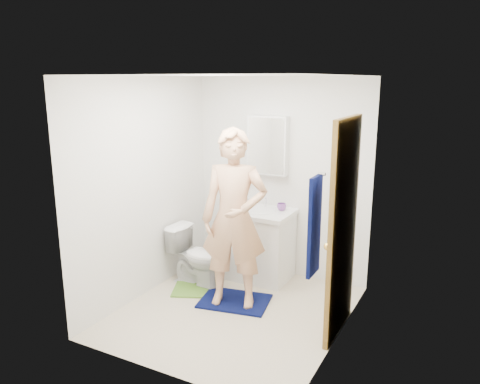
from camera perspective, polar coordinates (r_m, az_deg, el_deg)
name	(u,v)px	position (r m, az deg, el deg)	size (l,w,h in m)	color
floor	(234,312)	(5.06, -0.77, -14.44)	(2.20, 2.40, 0.02)	beige
ceiling	(233,74)	(4.46, -0.87, 14.15)	(2.20, 2.40, 0.02)	white
wall_back	(281,178)	(5.68, 5.03, 1.69)	(2.20, 0.02, 2.40)	silver
wall_front	(158,236)	(3.64, -9.99, -5.30)	(2.20, 0.02, 2.40)	silver
wall_left	(144,189)	(5.22, -11.58, 0.40)	(0.02, 2.40, 2.40)	silver
wall_right	(344,215)	(4.22, 12.58, -2.80)	(0.02, 2.40, 2.40)	silver
vanity_cabinet	(259,246)	(5.70, 2.31, -6.61)	(0.75, 0.55, 0.80)	white
countertop	(259,212)	(5.56, 2.35, -2.50)	(0.79, 0.59, 0.05)	white
sink_basin	(259,211)	(5.56, 2.35, -2.35)	(0.40, 0.40, 0.03)	white
faucet	(266,202)	(5.70, 3.13, -1.23)	(0.03, 0.03, 0.12)	silver
medicine_cabinet	(268,145)	(5.60, 3.42, 5.71)	(0.50, 0.12, 0.70)	white
mirror_panel	(266,146)	(5.55, 3.15, 5.63)	(0.46, 0.01, 0.66)	white
door	(343,229)	(4.42, 12.42, -4.42)	(0.05, 0.80, 2.05)	olive
door_knob	(328,247)	(4.16, 10.64, -6.56)	(0.07, 0.07, 0.07)	gold
towel	(314,226)	(3.70, 9.06, -4.14)	(0.03, 0.24, 0.80)	#060D3E
towel_hook	(322,174)	(3.58, 9.91, 2.18)	(0.02, 0.02, 0.06)	silver
toilet	(198,256)	(5.56, -5.19, -7.76)	(0.39, 0.68, 0.69)	white
bath_mat	(235,301)	(5.23, -0.65, -13.15)	(0.73, 0.52, 0.02)	#060D3E
green_rug	(194,290)	(5.52, -5.59, -11.76)	(0.48, 0.40, 0.02)	#5C8D2F
soap_dispenser	(236,200)	(5.64, -0.53, -0.93)	(0.09, 0.10, 0.21)	#AF5268
toothbrush_cup	(282,207)	(5.56, 5.09, -1.82)	(0.11, 0.11, 0.09)	#7D4497
man	(234,219)	(4.83, -0.70, -3.30)	(0.69, 0.45, 1.88)	#DDA57C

